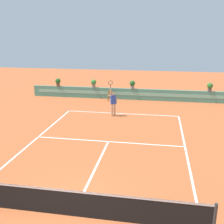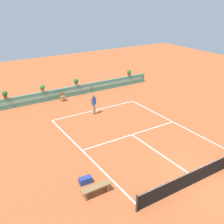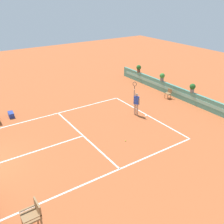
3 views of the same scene
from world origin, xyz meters
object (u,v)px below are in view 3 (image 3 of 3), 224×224
umpire_chair (34,222)px  tennis_player (136,102)px  gear_bag (11,115)px  potted_plant_centre (192,87)px  potted_plant_far_left (139,68)px  potted_plant_left (162,76)px  ball_kid_chair (169,93)px  tennis_ball_near_baseline (125,141)px

umpire_chair → tennis_player: size_ratio=0.83×
gear_bag → tennis_player: 9.41m
tennis_player → potted_plant_centre: (0.83, 5.18, 0.36)m
tennis_player → potted_plant_far_left: size_ratio=3.57×
umpire_chair → potted_plant_centre: 16.24m
umpire_chair → tennis_player: tennis_player is taller
gear_bag → potted_plant_left: potted_plant_left is taller
umpire_chair → potted_plant_far_left: 19.82m
umpire_chair → tennis_player: (-6.73, 9.94, -0.29)m
potted_plant_far_left → potted_plant_left: bearing=0.0°
ball_kid_chair → potted_plant_centre: bearing=21.6°
gear_bag → potted_plant_far_left: potted_plant_far_left is taller
ball_kid_chair → gear_bag: bearing=-107.5°
tennis_player → tennis_ball_near_baseline: 4.03m
ball_kid_chair → tennis_ball_near_baseline: ball_kid_chair is taller
tennis_ball_near_baseline → potted_plant_left: (-5.29, 8.08, 1.38)m
gear_bag → tennis_player: tennis_player is taller
umpire_chair → tennis_ball_near_baseline: 8.27m
tennis_player → potted_plant_far_left: tennis_player is taller
ball_kid_chair → potted_plant_centre: 2.20m
umpire_chair → potted_plant_centre: umpire_chair is taller
umpire_chair → potted_plant_far_left: umpire_chair is taller
potted_plant_left → potted_plant_far_left: (-3.39, 0.00, 0.00)m
umpire_chair → potted_plant_left: size_ratio=2.96×
potted_plant_left → potted_plant_centre: bearing=0.0°
gear_bag → potted_plant_left: bearing=80.3°
umpire_chair → tennis_player: 12.01m
ball_kid_chair → potted_plant_far_left: potted_plant_far_left is taller
tennis_ball_near_baseline → potted_plant_left: 9.76m
potted_plant_centre → tennis_ball_near_baseline: bearing=-77.7°
ball_kid_chair → tennis_player: bearing=-77.1°
gear_bag → tennis_ball_near_baseline: size_ratio=10.29×
tennis_player → tennis_ball_near_baseline: size_ratio=38.01×
potted_plant_centre → potted_plant_left: size_ratio=1.00×
umpire_chair → gear_bag: bearing=170.4°
gear_bag → potted_plant_far_left: (-1.15, 13.16, 1.23)m
tennis_player → tennis_ball_near_baseline: tennis_player is taller
ball_kid_chair → potted_plant_left: size_ratio=1.17×
potted_plant_left → potted_plant_far_left: size_ratio=1.00×
gear_bag → tennis_player: (4.93, 7.97, 0.87)m
tennis_player → potted_plant_far_left: (-6.08, 5.18, 0.36)m
umpire_chair → potted_plant_left: umpire_chair is taller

